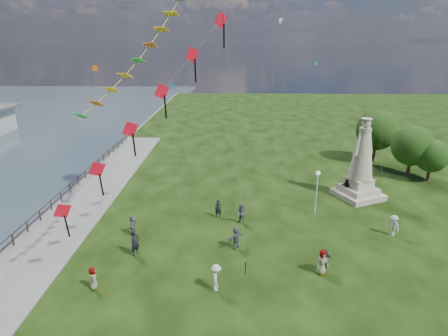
{
  "coord_description": "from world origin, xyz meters",
  "views": [
    {
      "loc": [
        -0.36,
        -17.6,
        14.24
      ],
      "look_at": [
        -1.0,
        8.0,
        5.5
      ],
      "focal_mm": 30.0,
      "sensor_mm": 36.0,
      "label": 1
    }
  ],
  "objects_px": {
    "person_0": "(135,243)",
    "person_1": "(242,214)",
    "person_3": "(325,260)",
    "person_6": "(218,209)",
    "person_10": "(93,278)",
    "statue": "(361,169)",
    "person_5": "(133,225)",
    "person_9": "(346,188)",
    "person_8": "(393,225)",
    "person_4": "(322,262)",
    "lamppost": "(317,183)",
    "person_11": "(236,237)",
    "person_2": "(216,278)"
  },
  "relations": [
    {
      "from": "lamppost",
      "to": "person_0",
      "type": "relative_size",
      "value": 2.06
    },
    {
      "from": "person_3",
      "to": "person_11",
      "type": "bearing_deg",
      "value": -43.41
    },
    {
      "from": "person_11",
      "to": "person_1",
      "type": "bearing_deg",
      "value": -142.3
    },
    {
      "from": "person_0",
      "to": "person_4",
      "type": "distance_m",
      "value": 12.66
    },
    {
      "from": "person_0",
      "to": "person_11",
      "type": "height_order",
      "value": "person_0"
    },
    {
      "from": "person_0",
      "to": "person_3",
      "type": "bearing_deg",
      "value": -60.89
    },
    {
      "from": "person_4",
      "to": "person_10",
      "type": "bearing_deg",
      "value": 165.85
    },
    {
      "from": "statue",
      "to": "lamppost",
      "type": "relative_size",
      "value": 1.96
    },
    {
      "from": "statue",
      "to": "person_5",
      "type": "height_order",
      "value": "statue"
    },
    {
      "from": "lamppost",
      "to": "person_8",
      "type": "height_order",
      "value": "lamppost"
    },
    {
      "from": "person_1",
      "to": "person_10",
      "type": "bearing_deg",
      "value": -100.54
    },
    {
      "from": "person_3",
      "to": "person_0",
      "type": "bearing_deg",
      "value": -25.47
    },
    {
      "from": "person_0",
      "to": "person_2",
      "type": "relative_size",
      "value": 1.11
    },
    {
      "from": "person_3",
      "to": "person_8",
      "type": "relative_size",
      "value": 0.94
    },
    {
      "from": "person_1",
      "to": "person_8",
      "type": "relative_size",
      "value": 1.06
    },
    {
      "from": "person_10",
      "to": "person_11",
      "type": "relative_size",
      "value": 0.85
    },
    {
      "from": "person_4",
      "to": "person_9",
      "type": "distance_m",
      "value": 13.57
    },
    {
      "from": "person_4",
      "to": "person_0",
      "type": "bearing_deg",
      "value": 149.39
    },
    {
      "from": "person_3",
      "to": "person_6",
      "type": "relative_size",
      "value": 0.99
    },
    {
      "from": "person_1",
      "to": "person_3",
      "type": "xyz_separation_m",
      "value": [
        5.26,
        -6.5,
        -0.1
      ]
    },
    {
      "from": "person_4",
      "to": "person_5",
      "type": "height_order",
      "value": "person_4"
    },
    {
      "from": "person_11",
      "to": "person_2",
      "type": "bearing_deg",
      "value": 30.85
    },
    {
      "from": "person_10",
      "to": "person_0",
      "type": "bearing_deg",
      "value": -48.51
    },
    {
      "from": "person_0",
      "to": "person_9",
      "type": "distance_m",
      "value": 20.5
    },
    {
      "from": "person_3",
      "to": "lamppost",
      "type": "bearing_deg",
      "value": -115.84
    },
    {
      "from": "person_0",
      "to": "person_1",
      "type": "distance_m",
      "value": 8.94
    },
    {
      "from": "person_2",
      "to": "person_3",
      "type": "xyz_separation_m",
      "value": [
        6.95,
        2.13,
        -0.06
      ]
    },
    {
      "from": "person_1",
      "to": "person_3",
      "type": "bearing_deg",
      "value": -15.36
    },
    {
      "from": "lamppost",
      "to": "person_4",
      "type": "bearing_deg",
      "value": -98.9
    },
    {
      "from": "person_3",
      "to": "person_9",
      "type": "relative_size",
      "value": 0.85
    },
    {
      "from": "lamppost",
      "to": "person_8",
      "type": "bearing_deg",
      "value": -35.28
    },
    {
      "from": "statue",
      "to": "person_4",
      "type": "xyz_separation_m",
      "value": [
        -6.23,
        -12.65,
        -2.03
      ]
    },
    {
      "from": "person_8",
      "to": "person_11",
      "type": "relative_size",
      "value": 0.99
    },
    {
      "from": "person_0",
      "to": "person_5",
      "type": "bearing_deg",
      "value": 53.71
    },
    {
      "from": "lamppost",
      "to": "person_5",
      "type": "distance_m",
      "value": 15.48
    },
    {
      "from": "person_0",
      "to": "person_8",
      "type": "bearing_deg",
      "value": -43.92
    },
    {
      "from": "person_3",
      "to": "person_6",
      "type": "height_order",
      "value": "person_6"
    },
    {
      "from": "person_1",
      "to": "person_8",
      "type": "distance_m",
      "value": 11.71
    },
    {
      "from": "person_5",
      "to": "person_9",
      "type": "bearing_deg",
      "value": -70.95
    },
    {
      "from": "lamppost",
      "to": "person_5",
      "type": "height_order",
      "value": "lamppost"
    },
    {
      "from": "person_6",
      "to": "person_10",
      "type": "relative_size",
      "value": 1.1
    },
    {
      "from": "person_6",
      "to": "person_10",
      "type": "xyz_separation_m",
      "value": [
        -7.15,
        -9.84,
        -0.08
      ]
    },
    {
      "from": "lamppost",
      "to": "person_2",
      "type": "xyz_separation_m",
      "value": [
        -8.09,
        -10.69,
        -1.97
      ]
    },
    {
      "from": "person_0",
      "to": "person_6",
      "type": "relative_size",
      "value": 1.19
    },
    {
      "from": "statue",
      "to": "person_1",
      "type": "distance_m",
      "value": 12.81
    },
    {
      "from": "person_5",
      "to": "lamppost",
      "type": "bearing_deg",
      "value": -78.45
    },
    {
      "from": "person_4",
      "to": "person_3",
      "type": "bearing_deg",
      "value": 32.82
    },
    {
      "from": "person_0",
      "to": "person_11",
      "type": "xyz_separation_m",
      "value": [
        7.01,
        1.08,
        -0.1
      ]
    },
    {
      "from": "person_4",
      "to": "statue",
      "type": "bearing_deg",
      "value": 42.14
    },
    {
      "from": "statue",
      "to": "person_5",
      "type": "xyz_separation_m",
      "value": [
        -19.64,
        -7.77,
        -2.11
      ]
    }
  ]
}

